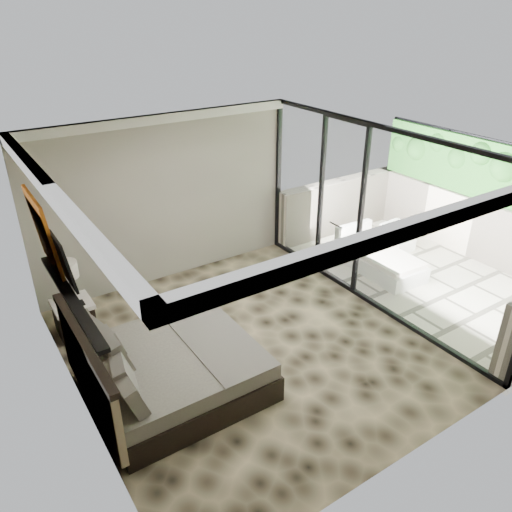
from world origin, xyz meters
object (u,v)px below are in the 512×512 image
bed (167,369)px  nightstand (75,318)px  lounger (378,259)px  ottoman (397,237)px  table_lamp (67,277)px

bed → nightstand: 1.94m
bed → lounger: 4.55m
bed → ottoman: bearing=12.6°
bed → table_lamp: bearing=107.5°
nightstand → table_lamp: table_lamp is taller
nightstand → table_lamp: (0.01, 0.05, 0.65)m
nightstand → lounger: lounger is taller
nightstand → ottoman: 6.01m
table_lamp → lounger: bearing=-11.8°
bed → table_lamp: (-0.60, 1.89, 0.58)m
lounger → nightstand: bearing=171.1°
nightstand → table_lamp: bearing=85.4°
table_lamp → ottoman: table_lamp is taller
ottoman → bed: bearing=-167.4°
ottoman → lounger: (-0.89, -0.36, -0.06)m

